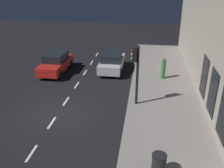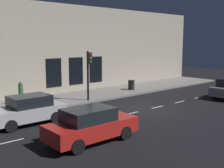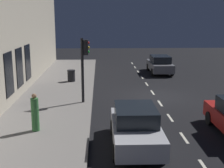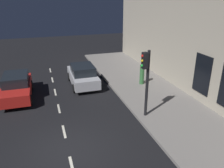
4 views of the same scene
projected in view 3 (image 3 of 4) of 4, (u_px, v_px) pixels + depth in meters
name	position (u px, v px, depth m)	size (l,w,h in m)	color
ground_plane	(155.00, 96.00, 19.46)	(60.00, 60.00, 0.00)	black
sidewalk	(57.00, 96.00, 19.19)	(4.50, 32.00, 0.15)	gray
building_facade	(12.00, 37.00, 18.27)	(0.65, 32.00, 7.66)	#B2A893
lane_centre_line	(153.00, 92.00, 20.43)	(0.12, 27.20, 0.01)	beige
traffic_light	(84.00, 60.00, 17.11)	(0.50, 0.32, 3.69)	black
parked_car_0	(160.00, 64.00, 27.28)	(1.92, 4.36, 1.58)	slate
parked_car_1	(136.00, 127.00, 11.84)	(1.91, 4.09, 1.58)	#B7B7BC
pedestrian_0	(35.00, 114.00, 13.07)	(0.41, 0.41, 1.66)	#336B38
trash_bin	(71.00, 76.00, 23.16)	(0.61, 0.61, 0.87)	black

